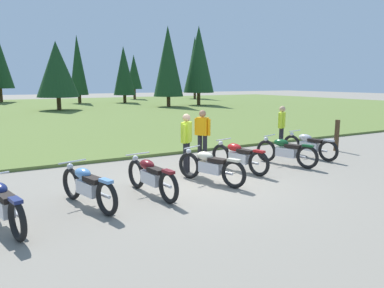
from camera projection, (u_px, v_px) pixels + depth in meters
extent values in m
plane|color=gray|center=(203.00, 182.00, 9.22)|extent=(140.00, 140.00, 0.00)
cube|color=#5B7033|center=(53.00, 111.00, 31.20)|extent=(80.00, 44.00, 0.10)
cylinder|color=#47331E|center=(59.00, 104.00, 30.98)|extent=(0.36, 0.36, 1.22)
cone|color=#193D1E|center=(57.00, 69.00, 30.47)|extent=(3.52, 3.52, 4.68)
cylinder|color=#47331E|center=(80.00, 100.00, 40.58)|extent=(0.36, 0.36, 1.05)
cone|color=#193D1E|center=(78.00, 65.00, 39.92)|extent=(2.02, 2.02, 6.57)
cylinder|color=#47331E|center=(135.00, 94.00, 50.07)|extent=(0.36, 0.36, 1.52)
cone|color=#193D1E|center=(134.00, 72.00, 49.55)|extent=(2.15, 2.15, 4.64)
cylinder|color=#47331E|center=(199.00, 99.00, 37.58)|extent=(0.36, 0.36, 1.41)
cone|color=#193D1E|center=(199.00, 59.00, 36.88)|extent=(3.16, 3.16, 6.72)
cylinder|color=#47331E|center=(125.00, 99.00, 41.59)|extent=(0.36, 0.36, 1.00)
cone|color=#193D1E|center=(124.00, 71.00, 41.03)|extent=(2.50, 2.50, 5.51)
cylinder|color=#47331E|center=(195.00, 94.00, 51.50)|extent=(0.36, 0.36, 1.39)
cone|color=#193D1E|center=(195.00, 63.00, 50.75)|extent=(2.73, 2.73, 7.36)
cylinder|color=#47331E|center=(1.00, 96.00, 42.92)|extent=(0.36, 0.36, 1.74)
cylinder|color=#47331E|center=(169.00, 102.00, 35.18)|extent=(0.36, 0.36, 1.11)
cone|color=#193D1E|center=(168.00, 61.00, 34.52)|extent=(2.88, 2.88, 6.67)
torus|color=black|center=(17.00, 221.00, 5.75)|extent=(0.27, 0.70, 0.70)
cube|color=silver|center=(3.00, 207.00, 6.25)|extent=(0.35, 0.67, 0.28)
cube|color=black|center=(6.00, 197.00, 6.05)|extent=(0.33, 0.52, 0.10)
cube|color=navy|center=(16.00, 200.00, 5.69)|extent=(0.22, 0.34, 0.06)
cylinder|color=silver|center=(18.00, 215.00, 6.14)|extent=(0.20, 0.55, 0.07)
torus|color=black|center=(72.00, 184.00, 7.83)|extent=(0.30, 0.70, 0.70)
torus|color=black|center=(107.00, 198.00, 6.86)|extent=(0.30, 0.70, 0.70)
cube|color=silver|center=(88.00, 188.00, 7.33)|extent=(0.37, 0.67, 0.28)
ellipsoid|color=#598CC6|center=(83.00, 173.00, 7.41)|extent=(0.39, 0.53, 0.22)
cube|color=black|center=(93.00, 180.00, 7.14)|extent=(0.35, 0.52, 0.10)
cube|color=#598CC6|center=(106.00, 181.00, 6.80)|extent=(0.23, 0.35, 0.06)
cylinder|color=silver|center=(72.00, 162.00, 7.67)|extent=(0.60, 0.21, 0.03)
sphere|color=silver|center=(70.00, 167.00, 7.77)|extent=(0.14, 0.14, 0.14)
cylinder|color=silver|center=(102.00, 194.00, 7.24)|extent=(0.22, 0.55, 0.07)
torus|color=black|center=(136.00, 174.00, 8.65)|extent=(0.20, 0.71, 0.70)
torus|color=black|center=(169.00, 187.00, 7.56)|extent=(0.20, 0.71, 0.70)
cube|color=silver|center=(151.00, 178.00, 8.10)|extent=(0.29, 0.66, 0.28)
ellipsoid|color=maroon|center=(147.00, 164.00, 8.19)|extent=(0.33, 0.51, 0.22)
cube|color=black|center=(156.00, 170.00, 7.89)|extent=(0.29, 0.51, 0.10)
cube|color=maroon|center=(168.00, 172.00, 7.50)|extent=(0.19, 0.34, 0.06)
cylinder|color=silver|center=(138.00, 154.00, 8.49)|extent=(0.62, 0.12, 0.03)
sphere|color=silver|center=(135.00, 158.00, 8.60)|extent=(0.14, 0.14, 0.14)
cylinder|color=silver|center=(164.00, 184.00, 7.96)|extent=(0.15, 0.55, 0.07)
torus|color=black|center=(189.00, 165.00, 9.52)|extent=(0.35, 0.69, 0.70)
torus|color=black|center=(234.00, 174.00, 8.64)|extent=(0.35, 0.69, 0.70)
cube|color=silver|center=(210.00, 168.00, 9.07)|extent=(0.42, 0.67, 0.28)
ellipsoid|color=beige|center=(205.00, 156.00, 9.14)|extent=(0.42, 0.54, 0.22)
cube|color=black|center=(218.00, 160.00, 8.90)|extent=(0.38, 0.53, 0.10)
cube|color=beige|center=(234.00, 160.00, 8.58)|extent=(0.25, 0.35, 0.06)
cylinder|color=silver|center=(192.00, 147.00, 9.37)|extent=(0.59, 0.25, 0.03)
sphere|color=silver|center=(189.00, 151.00, 9.47)|extent=(0.14, 0.14, 0.14)
cylinder|color=silver|center=(223.00, 172.00, 9.01)|extent=(0.26, 0.54, 0.07)
torus|color=black|center=(221.00, 156.00, 10.76)|extent=(0.26, 0.70, 0.70)
torus|color=black|center=(259.00, 164.00, 9.74)|extent=(0.26, 0.70, 0.70)
cube|color=silver|center=(239.00, 158.00, 10.24)|extent=(0.34, 0.67, 0.28)
ellipsoid|color=#AD1919|center=(234.00, 147.00, 10.33)|extent=(0.36, 0.53, 0.22)
cube|color=black|center=(245.00, 151.00, 10.05)|extent=(0.33, 0.52, 0.10)
cube|color=#AD1919|center=(259.00, 151.00, 9.68)|extent=(0.21, 0.34, 0.06)
cylinder|color=silver|center=(224.00, 139.00, 10.60)|extent=(0.61, 0.17, 0.03)
sphere|color=silver|center=(221.00, 143.00, 10.71)|extent=(0.14, 0.14, 0.14)
cylinder|color=silver|center=(250.00, 162.00, 10.14)|extent=(0.20, 0.55, 0.07)
torus|color=black|center=(266.00, 151.00, 11.53)|extent=(0.31, 0.70, 0.70)
torus|color=black|center=(307.00, 157.00, 10.58)|extent=(0.31, 0.70, 0.70)
cube|color=silver|center=(286.00, 152.00, 11.04)|extent=(0.38, 0.67, 0.28)
ellipsoid|color=#144C23|center=(281.00, 143.00, 11.12)|extent=(0.39, 0.54, 0.22)
cube|color=black|center=(293.00, 146.00, 10.86)|extent=(0.35, 0.52, 0.10)
cube|color=#144C23|center=(308.00, 146.00, 10.52)|extent=(0.23, 0.35, 0.06)
cylinder|color=silver|center=(270.00, 135.00, 11.37)|extent=(0.60, 0.22, 0.03)
sphere|color=silver|center=(266.00, 139.00, 11.48)|extent=(0.14, 0.14, 0.14)
cylinder|color=silver|center=(297.00, 156.00, 10.96)|extent=(0.23, 0.55, 0.07)
torus|color=black|center=(292.00, 145.00, 12.60)|extent=(0.22, 0.71, 0.70)
torus|color=black|center=(328.00, 151.00, 11.52)|extent=(0.22, 0.71, 0.70)
cube|color=silver|center=(309.00, 146.00, 12.05)|extent=(0.31, 0.66, 0.28)
ellipsoid|color=#B7B7BC|center=(305.00, 137.00, 12.14)|extent=(0.34, 0.52, 0.22)
cube|color=black|center=(315.00, 141.00, 11.85)|extent=(0.30, 0.51, 0.10)
cube|color=#B7B7BC|center=(329.00, 140.00, 11.47)|extent=(0.19, 0.34, 0.06)
cylinder|color=silver|center=(295.00, 131.00, 12.43)|extent=(0.62, 0.14, 0.03)
sphere|color=silver|center=(292.00, 134.00, 12.55)|extent=(0.14, 0.14, 0.14)
cylinder|color=silver|center=(319.00, 150.00, 11.93)|extent=(0.16, 0.55, 0.07)
cylinder|color=black|center=(200.00, 149.00, 11.42)|extent=(0.14, 0.14, 0.88)
cylinder|color=black|center=(205.00, 149.00, 11.34)|extent=(0.14, 0.14, 0.88)
cube|color=orange|center=(202.00, 126.00, 11.25)|extent=(0.38, 0.42, 0.56)
sphere|color=#9E7051|center=(203.00, 114.00, 11.19)|extent=(0.22, 0.22, 0.22)
cylinder|color=orange|center=(196.00, 127.00, 11.36)|extent=(0.09, 0.09, 0.52)
cylinder|color=orange|center=(209.00, 127.00, 11.15)|extent=(0.09, 0.09, 0.52)
cylinder|color=black|center=(187.00, 157.00, 10.17)|extent=(0.14, 0.14, 0.88)
cylinder|color=black|center=(186.00, 158.00, 10.00)|extent=(0.14, 0.14, 0.88)
cube|color=#C6E52D|center=(186.00, 132.00, 9.96)|extent=(0.41, 0.41, 0.56)
sphere|color=tan|center=(186.00, 118.00, 9.89)|extent=(0.22, 0.22, 0.22)
cylinder|color=#C6E52D|center=(189.00, 132.00, 10.18)|extent=(0.09, 0.09, 0.52)
cylinder|color=#C6E52D|center=(184.00, 134.00, 9.74)|extent=(0.09, 0.09, 0.52)
cylinder|color=black|center=(281.00, 139.00, 13.27)|extent=(0.14, 0.14, 0.88)
cylinder|color=black|center=(281.00, 140.00, 13.11)|extent=(0.14, 0.14, 0.88)
cube|color=#C6E52D|center=(282.00, 120.00, 13.07)|extent=(0.42, 0.40, 0.56)
sphere|color=tan|center=(282.00, 109.00, 13.00)|extent=(0.22, 0.22, 0.22)
cylinder|color=#C6E52D|center=(283.00, 120.00, 13.28)|extent=(0.09, 0.09, 0.52)
cylinder|color=#C6E52D|center=(281.00, 121.00, 12.86)|extent=(0.09, 0.09, 0.52)
cube|color=#47331E|center=(337.00, 135.00, 13.26)|extent=(0.12, 0.12, 1.16)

